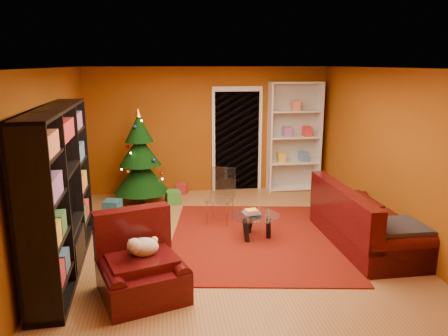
{
  "coord_description": "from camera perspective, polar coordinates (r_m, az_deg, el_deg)",
  "views": [
    {
      "loc": [
        -0.92,
        -6.24,
        2.67
      ],
      "look_at": [
        0.0,
        0.4,
        1.05
      ],
      "focal_mm": 35.0,
      "sensor_mm": 36.0,
      "label": 1
    }
  ],
  "objects": [
    {
      "name": "ceiling",
      "position": [
        6.31,
        0.51,
        13.17
      ],
      "size": [
        5.0,
        5.5,
        0.05
      ],
      "primitive_type": "cube",
      "color": "silver",
      "rests_on": "wall_back"
    },
    {
      "name": "dog",
      "position": [
        5.23,
        -10.39,
        -10.12
      ],
      "size": [
        0.47,
        0.41,
        0.26
      ],
      "primitive_type": null,
      "rotation": [
        0.0,
        0.0,
        0.32
      ],
      "color": "beige",
      "rests_on": "armchair"
    },
    {
      "name": "sofa",
      "position": [
        6.86,
        18.1,
        -5.93
      ],
      "size": [
        0.98,
        2.14,
        0.92
      ],
      "primitive_type": null,
      "rotation": [
        0.0,
        0.0,
        1.58
      ],
      "color": "black",
      "rests_on": "rug"
    },
    {
      "name": "gift_box_teal",
      "position": [
        8.11,
        -14.36,
        -5.05
      ],
      "size": [
        0.35,
        0.35,
        0.28
      ],
      "primitive_type": "cube",
      "rotation": [
        0.0,
        0.0,
        -0.28
      ],
      "color": "#1E5971",
      "rests_on": "floor"
    },
    {
      "name": "rug",
      "position": [
        6.9,
        4.39,
        -9.15
      ],
      "size": [
        3.08,
        3.45,
        0.02
      ],
      "primitive_type": "cube",
      "rotation": [
        0.0,
        0.0,
        -0.15
      ],
      "color": "#66130A",
      "rests_on": "floor"
    },
    {
      "name": "coffee_table",
      "position": [
        6.85,
        4.06,
        -7.58
      ],
      "size": [
        0.87,
        0.87,
        0.48
      ],
      "primitive_type": null,
      "rotation": [
        0.0,
        0.0,
        0.14
      ],
      "color": "gray",
      "rests_on": "rug"
    },
    {
      "name": "wall_back",
      "position": [
        9.17,
        -2.05,
        4.97
      ],
      "size": [
        5.0,
        0.05,
        2.6
      ],
      "primitive_type": "cube",
      "color": "#87420D",
      "rests_on": "ground"
    },
    {
      "name": "wall_right",
      "position": [
        7.26,
        20.62,
        1.83
      ],
      "size": [
        0.05,
        5.5,
        2.6
      ],
      "primitive_type": "cube",
      "color": "#87420D",
      "rests_on": "ground"
    },
    {
      "name": "floor",
      "position": [
        6.86,
        0.47,
        -9.55
      ],
      "size": [
        5.0,
        5.5,
        0.05
      ],
      "primitive_type": "cube",
      "color": "brown",
      "rests_on": "ground"
    },
    {
      "name": "armchair",
      "position": [
        5.26,
        -10.69,
        -12.32
      ],
      "size": [
        1.27,
        1.27,
        0.79
      ],
      "primitive_type": null,
      "rotation": [
        0.0,
        0.0,
        0.32
      ],
      "color": "black",
      "rests_on": "rug"
    },
    {
      "name": "christmas_tree",
      "position": [
        8.5,
        -10.89,
        1.34
      ],
      "size": [
        1.28,
        1.28,
        1.87
      ],
      "primitive_type": null,
      "rotation": [
        0.0,
        0.0,
        0.26
      ],
      "color": "black",
      "rests_on": "floor"
    },
    {
      "name": "gift_box_green",
      "position": [
        8.54,
        -6.68,
        -3.81
      ],
      "size": [
        0.3,
        0.3,
        0.26
      ],
      "primitive_type": "cube",
      "rotation": [
        0.0,
        0.0,
        0.19
      ],
      "color": "#2D7727",
      "rests_on": "floor"
    },
    {
      "name": "media_unit",
      "position": [
        5.97,
        -20.7,
        -2.87
      ],
      "size": [
        0.54,
        2.8,
        2.14
      ],
      "primitive_type": null,
      "rotation": [
        0.0,
        0.0,
        0.04
      ],
      "color": "black",
      "rests_on": "floor"
    },
    {
      "name": "wall_left",
      "position": [
        6.59,
        -21.79,
        0.6
      ],
      "size": [
        0.05,
        5.5,
        2.6
      ],
      "primitive_type": "cube",
      "color": "#87420D",
      "rests_on": "ground"
    },
    {
      "name": "white_bookshelf",
      "position": [
        9.35,
        9.17,
        4.01
      ],
      "size": [
        1.09,
        0.4,
        2.36
      ],
      "primitive_type": null,
      "rotation": [
        0.0,
        0.0,
        -0.01
      ],
      "color": "white",
      "rests_on": "floor"
    },
    {
      "name": "acrylic_chair",
      "position": [
        7.39,
        -0.55,
        -4.11
      ],
      "size": [
        0.59,
        0.61,
        0.85
      ],
      "primitive_type": null,
      "rotation": [
        0.0,
        0.0,
        -0.41
      ],
      "color": "#66605B",
      "rests_on": "rug"
    },
    {
      "name": "gift_box_red",
      "position": [
        9.2,
        -5.49,
        -2.68
      ],
      "size": [
        0.26,
        0.26,
        0.21
      ],
      "primitive_type": "cube",
      "rotation": [
        0.0,
        0.0,
        -0.32
      ],
      "color": "#A22225",
      "rests_on": "floor"
    },
    {
      "name": "doorway",
      "position": [
        9.24,
        1.7,
        3.47
      ],
      "size": [
        1.06,
        0.6,
        2.16
      ],
      "primitive_type": null,
      "color": "black",
      "rests_on": "floor"
    }
  ]
}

